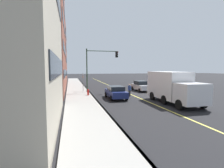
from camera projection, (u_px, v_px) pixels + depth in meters
ground at (130, 94)px, 24.27m from camera, size 200.00×200.00×0.00m
sidewalk_slab at (79, 95)px, 22.64m from camera, size 80.00×3.35×0.15m
curb_edge at (92, 95)px, 23.01m from camera, size 80.00×0.16×0.15m
lane_stripe_center at (130, 94)px, 24.27m from camera, size 80.00×0.16×0.01m
building_midblock at (27, 25)px, 25.66m from camera, size 17.74×10.44×19.84m
building_glass_right at (40, 54)px, 41.65m from camera, size 12.55×12.04×14.19m
car_navy at (116, 92)px, 20.71m from camera, size 4.41×1.95×1.48m
car_silver at (141, 86)px, 27.86m from camera, size 4.52×2.00×1.59m
truck_white at (173, 87)px, 17.97m from camera, size 7.31×2.65×3.20m
pedestrian_with_backpack at (130, 89)px, 22.32m from camera, size 0.43×0.45×1.58m
traffic_light_mast at (99, 63)px, 25.74m from camera, size 0.28×4.80×6.41m
street_sign_post at (83, 81)px, 26.51m from camera, size 0.60×0.08×2.84m
fire_hydrant at (88, 93)px, 22.39m from camera, size 0.24×0.24×0.94m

